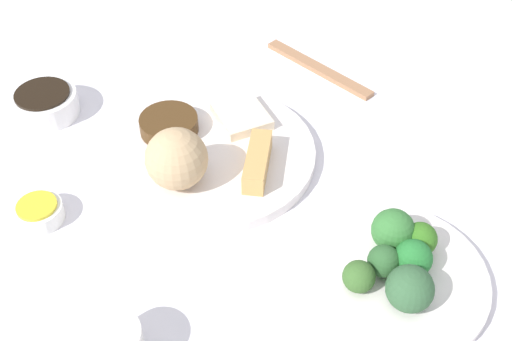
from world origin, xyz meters
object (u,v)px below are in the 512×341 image
at_px(sauce_ramekin_hot_mustard, 39,213).
at_px(chopsticks_pair, 319,69).
at_px(main_plate, 212,154).
at_px(soy_sauce_bowl, 45,104).
at_px(broccoli_plate, 390,277).

height_order(sauce_ramekin_hot_mustard, chopsticks_pair, sauce_ramekin_hot_mustard).
height_order(main_plate, sauce_ramekin_hot_mustard, sauce_ramekin_hot_mustard).
bearing_deg(sauce_ramekin_hot_mustard, chopsticks_pair, -92.22).
xyz_separation_m(soy_sauce_bowl, sauce_ramekin_hot_mustard, (-0.18, 0.11, -0.01)).
xyz_separation_m(soy_sauce_bowl, chopsticks_pair, (-0.20, -0.38, -0.01)).
relative_size(soy_sauce_bowl, chopsticks_pair, 0.46).
bearing_deg(main_plate, soy_sauce_bowl, 25.77).
relative_size(broccoli_plate, sauce_ramekin_hot_mustard, 3.65).
bearing_deg(sauce_ramekin_hot_mustard, broccoli_plate, -145.69).
xyz_separation_m(broccoli_plate, chopsticks_pair, (0.34, -0.25, -0.00)).
distance_m(main_plate, chopsticks_pair, 0.26).
bearing_deg(broccoli_plate, main_plate, 2.75).
xyz_separation_m(main_plate, sauce_ramekin_hot_mustard, (0.06, 0.23, 0.00)).
bearing_deg(chopsticks_pair, broccoli_plate, 144.19).
height_order(broccoli_plate, sauce_ramekin_hot_mustard, sauce_ramekin_hot_mustard).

